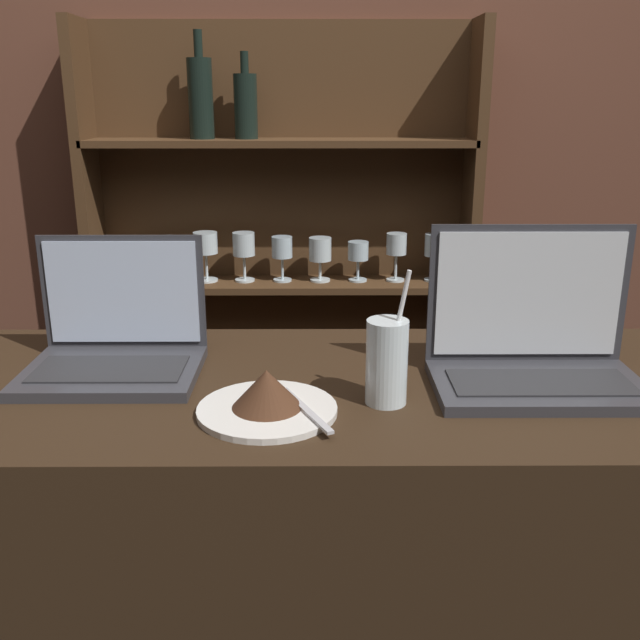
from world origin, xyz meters
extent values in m
cube|color=black|center=(0.00, 0.28, 0.50)|extent=(1.60, 0.57, 1.00)
cube|color=brown|center=(0.00, 1.38, 1.35)|extent=(7.00, 0.06, 2.70)
cube|color=#472D19|center=(-0.63, 1.26, 0.83)|extent=(0.03, 0.18, 1.66)
cube|color=#472D19|center=(0.48, 1.26, 0.83)|extent=(0.03, 0.18, 1.66)
cube|color=#472D19|center=(-0.08, 1.34, 0.83)|extent=(1.14, 0.02, 1.66)
cube|color=#472D19|center=(-0.08, 1.26, 0.50)|extent=(1.10, 0.18, 0.02)
cube|color=#472D19|center=(-0.08, 1.26, 0.91)|extent=(1.10, 0.18, 0.02)
cube|color=#472D19|center=(-0.08, 1.26, 1.33)|extent=(1.10, 0.18, 0.02)
cylinder|color=silver|center=(-0.53, 1.26, 0.93)|extent=(0.06, 0.06, 0.01)
cylinder|color=silver|center=(-0.53, 1.26, 0.96)|extent=(0.01, 0.01, 0.06)
cylinder|color=silver|center=(-0.53, 1.26, 1.01)|extent=(0.07, 0.07, 0.05)
cylinder|color=silver|center=(-0.42, 1.26, 0.93)|extent=(0.06, 0.06, 0.01)
cylinder|color=silver|center=(-0.42, 1.26, 0.97)|extent=(0.01, 0.01, 0.07)
cylinder|color=silver|center=(-0.42, 1.26, 1.03)|extent=(0.07, 0.07, 0.06)
cylinder|color=silver|center=(-0.31, 1.26, 0.93)|extent=(0.06, 0.06, 0.01)
cylinder|color=silver|center=(-0.31, 1.26, 0.97)|extent=(0.01, 0.01, 0.08)
cylinder|color=silver|center=(-0.31, 1.26, 1.04)|extent=(0.07, 0.07, 0.06)
cylinder|color=silver|center=(-0.19, 1.26, 0.93)|extent=(0.06, 0.06, 0.01)
cylinder|color=silver|center=(-0.19, 1.26, 0.97)|extent=(0.01, 0.01, 0.07)
cylinder|color=silver|center=(-0.19, 1.26, 1.04)|extent=(0.07, 0.07, 0.07)
cylinder|color=silver|center=(-0.08, 1.26, 0.93)|extent=(0.06, 0.06, 0.01)
cylinder|color=silver|center=(-0.08, 1.26, 0.96)|extent=(0.01, 0.01, 0.07)
cylinder|color=silver|center=(-0.08, 1.26, 1.03)|extent=(0.06, 0.06, 0.06)
cylinder|color=silver|center=(0.03, 1.26, 0.93)|extent=(0.06, 0.06, 0.01)
cylinder|color=silver|center=(0.03, 1.26, 0.96)|extent=(0.01, 0.01, 0.06)
cylinder|color=silver|center=(0.03, 1.26, 1.02)|extent=(0.07, 0.07, 0.07)
cylinder|color=silver|center=(0.15, 1.26, 0.93)|extent=(0.06, 0.06, 0.01)
cylinder|color=silver|center=(0.15, 1.26, 0.96)|extent=(0.01, 0.01, 0.06)
cylinder|color=silver|center=(0.15, 1.26, 1.02)|extent=(0.06, 0.06, 0.05)
cylinder|color=silver|center=(0.26, 1.26, 0.93)|extent=(0.05, 0.05, 0.01)
cylinder|color=silver|center=(0.26, 1.26, 0.97)|extent=(0.01, 0.01, 0.08)
cylinder|color=silver|center=(0.26, 1.26, 1.04)|extent=(0.06, 0.06, 0.06)
cylinder|color=silver|center=(0.37, 1.26, 0.93)|extent=(0.05, 0.05, 0.01)
cylinder|color=silver|center=(0.37, 1.26, 0.96)|extent=(0.01, 0.01, 0.07)
cylinder|color=silver|center=(0.37, 1.26, 1.03)|extent=(0.06, 0.06, 0.07)
cylinder|color=black|center=(-0.17, 1.26, 1.43)|extent=(0.07, 0.07, 0.18)
cylinder|color=black|center=(-0.17, 1.26, 1.54)|extent=(0.02, 0.02, 0.06)
cylinder|color=black|center=(-0.30, 1.26, 1.45)|extent=(0.07, 0.07, 0.22)
cylinder|color=black|center=(-0.30, 1.26, 1.59)|extent=(0.02, 0.02, 0.07)
cube|color=#333338|center=(-0.32, 0.31, 1.01)|extent=(0.29, 0.22, 0.02)
cube|color=#28282B|center=(-0.32, 0.30, 1.02)|extent=(0.25, 0.12, 0.00)
cube|color=#333338|center=(-0.32, 0.42, 1.12)|extent=(0.29, 0.00, 0.21)
cube|color=silver|center=(-0.32, 0.41, 1.12)|extent=(0.27, 0.01, 0.19)
cube|color=#333338|center=(0.38, 0.24, 1.01)|extent=(0.34, 0.20, 0.02)
cube|color=#28282B|center=(0.38, 0.23, 1.02)|extent=(0.29, 0.11, 0.00)
cube|color=#333338|center=(0.38, 0.34, 1.13)|extent=(0.34, 0.00, 0.24)
cube|color=silver|center=(0.38, 0.34, 1.13)|extent=(0.31, 0.01, 0.21)
cylinder|color=silver|center=(-0.05, 0.16, 1.00)|extent=(0.21, 0.21, 0.01)
cone|color=#422616|center=(-0.05, 0.16, 1.04)|extent=(0.11, 0.11, 0.06)
cube|color=#B7B7BC|center=(0.01, 0.15, 1.01)|extent=(0.08, 0.16, 0.00)
cylinder|color=silver|center=(0.13, 0.20, 1.06)|extent=(0.06, 0.06, 0.13)
cylinder|color=white|center=(0.14, 0.20, 1.10)|extent=(0.04, 0.01, 0.21)
camera|label=1|loc=(0.02, -0.82, 1.45)|focal=40.00mm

